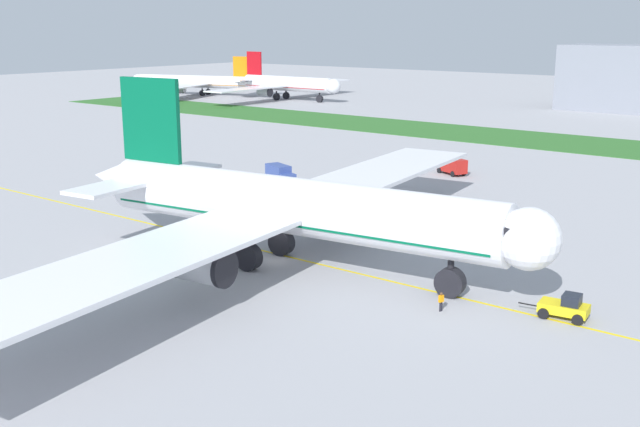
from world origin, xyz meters
The scene contains 12 objects.
ground_plane centered at (0.00, 0.00, 0.00)m, with size 600.00×600.00×0.00m, color #9E9EA3.
apron_taxi_line centered at (0.00, 1.52, 0.00)m, with size 280.00×0.36×0.01m, color yellow.
grass_median_strip centered at (0.00, 96.33, 0.05)m, with size 320.00×24.00×0.10m, color #2D6628.
airliner_foreground centered at (2.47, -0.97, 6.12)m, with size 52.65×83.48×18.02m.
pushback_tug centered at (29.32, 2.52, 0.97)m, with size 5.79×2.83×2.13m.
ground_crew_wingwalker_port centered at (-4.80, -5.44, 0.95)m, with size 0.55×0.27×1.56m.
ground_crew_marshaller_front centered at (20.55, -2.41, 1.02)m, with size 0.35×0.57×1.67m.
ground_crew_wingwalker_starboard centered at (-5.28, -6.08, 1.07)m, with size 0.46×0.55×1.76m.
service_truck_baggage_loader centered at (-23.74, 28.07, 1.66)m, with size 6.16×4.02×3.13m.
service_truck_fuel_bowser centered at (-7.94, 51.96, 1.46)m, with size 5.73×4.17×2.63m.
parked_airliner_far_left centered at (-145.07, 125.41, 4.47)m, with size 48.52×80.88×13.17m.
parked_airliner_far_centre centered at (-110.17, 130.68, 5.05)m, with size 41.45×64.77×14.90m.
Camera 1 is at (49.72, -56.20, 23.45)m, focal length 42.86 mm.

